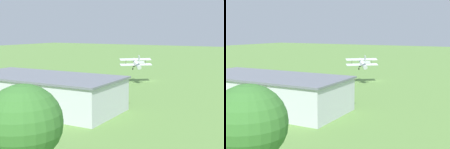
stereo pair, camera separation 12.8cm
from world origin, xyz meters
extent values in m
plane|color=#608C42|center=(0.00, 0.00, 0.00)|extent=(400.00, 400.00, 0.00)
cube|color=silver|center=(4.82, 38.74, 2.89)|extent=(29.03, 13.40, 5.79)
cube|color=slate|center=(4.82, 38.74, 5.96)|extent=(29.65, 14.02, 0.35)
cube|color=#384251|center=(4.98, 32.35, 2.37)|extent=(10.00, 0.41, 4.74)
cylinder|color=silver|center=(1.10, 5.94, 5.41)|extent=(4.85, 5.71, 2.54)
cone|color=black|center=(3.23, 3.26, 4.59)|extent=(1.13, 1.15, 0.91)
cube|color=silver|center=(1.54, 5.39, 5.07)|extent=(7.68, 6.55, 0.48)
cube|color=silver|center=(1.98, 4.84, 6.41)|extent=(7.68, 6.55, 0.48)
cube|color=silver|center=(-0.49, 7.94, 7.10)|extent=(0.93, 1.14, 1.52)
cube|color=silver|center=(-0.64, 8.13, 6.08)|extent=(2.59, 2.32, 0.29)
cylinder|color=black|center=(0.55, 5.10, 4.00)|extent=(0.51, 0.59, 0.64)
cylinder|color=black|center=(2.04, 6.29, 4.00)|extent=(0.51, 0.59, 0.64)
cylinder|color=#332D28|center=(-0.39, 3.40, 5.74)|extent=(0.32, 0.38, 1.44)
cylinder|color=#332D28|center=(3.91, 6.82, 5.74)|extent=(0.32, 0.38, 1.44)
cube|color=#23389E|center=(19.75, 27.18, 0.71)|extent=(2.25, 4.37, 0.78)
cube|color=#2D3842|center=(19.75, 27.18, 1.40)|extent=(1.82, 2.51, 0.61)
cylinder|color=black|center=(19.05, 28.70, 0.32)|extent=(0.29, 0.66, 0.64)
cylinder|color=black|center=(20.80, 28.49, 0.32)|extent=(0.29, 0.66, 0.64)
cylinder|color=black|center=(18.71, 25.87, 0.32)|extent=(0.29, 0.66, 0.64)
cylinder|color=black|center=(20.46, 25.66, 0.32)|extent=(0.29, 0.66, 0.64)
cube|color=#1E6B38|center=(26.26, 28.49, 0.67)|extent=(2.17, 4.58, 0.69)
cube|color=#2D3842|center=(26.26, 28.49, 1.28)|extent=(1.76, 2.63, 0.53)
cylinder|color=black|center=(25.59, 30.08, 0.32)|extent=(0.29, 0.66, 0.64)
cylinder|color=black|center=(25.25, 27.09, 0.32)|extent=(0.29, 0.66, 0.64)
cylinder|color=black|center=(26.94, 26.91, 0.32)|extent=(0.29, 0.66, 0.64)
cylinder|color=orange|center=(15.75, 23.58, 0.44)|extent=(0.34, 0.34, 0.88)
cylinder|color=#72338C|center=(15.75, 23.58, 1.19)|extent=(0.40, 0.40, 0.62)
sphere|color=beige|center=(15.75, 23.58, 1.61)|extent=(0.24, 0.24, 0.24)
cylinder|color=#33723F|center=(14.11, 22.37, 0.41)|extent=(0.37, 0.37, 0.83)
cylinder|color=beige|center=(14.11, 22.37, 1.12)|extent=(0.44, 0.44, 0.59)
sphere|color=beige|center=(14.11, 22.37, 1.53)|extent=(0.22, 0.22, 0.22)
cylinder|color=beige|center=(1.01, 23.19, 0.41)|extent=(0.40, 0.40, 0.82)
cylinder|color=beige|center=(1.01, 23.19, 1.11)|extent=(0.47, 0.47, 0.58)
sphere|color=#9E704C|center=(1.01, 23.19, 1.51)|extent=(0.22, 0.22, 0.22)
sphere|color=#38722D|center=(-14.40, 62.72, 6.38)|extent=(6.83, 6.83, 6.83)
camera|label=1|loc=(-33.62, 81.60, 14.29)|focal=50.09mm
camera|label=2|loc=(-33.73, 81.54, 14.29)|focal=50.09mm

